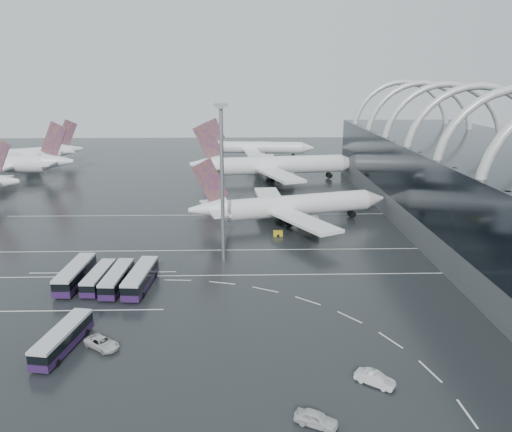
{
  "coord_description": "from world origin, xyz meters",
  "views": [
    {
      "loc": [
        3.09,
        -89.6,
        36.66
      ],
      "look_at": [
        5.73,
        14.16,
        7.0
      ],
      "focal_mm": 35.0,
      "sensor_mm": 36.0,
      "label": 1
    }
  ],
  "objects_px": {
    "airliner_gate_c": "(257,148)",
    "bus_row_near_c": "(117,278)",
    "bus_row_near_b": "(99,277)",
    "van_curve_c": "(375,379)",
    "airliner_gate_b": "(273,166)",
    "van_curve_b": "(316,419)",
    "gse_cart_belly_c": "(278,233)",
    "gse_cart_belly_e": "(305,219)",
    "floodlight_mast": "(222,165)",
    "van_curve_a": "(102,343)",
    "jet_remote_far": "(31,154)",
    "bus_row_near_a": "(75,274)",
    "bus_row_far_b": "(63,338)",
    "gse_cart_belly_b": "(318,228)",
    "bus_row_near_d": "(141,278)",
    "airliner_main": "(288,206)",
    "jet_remote_mid": "(11,164)"
  },
  "relations": [
    {
      "from": "bus_row_near_b",
      "to": "bus_row_near_c",
      "type": "relative_size",
      "value": 0.94
    },
    {
      "from": "bus_row_far_b",
      "to": "gse_cart_belly_b",
      "type": "height_order",
      "value": "bus_row_far_b"
    },
    {
      "from": "airliner_gate_b",
      "to": "bus_row_near_d",
      "type": "relative_size",
      "value": 4.37
    },
    {
      "from": "jet_remote_far",
      "to": "airliner_gate_b",
      "type": "bearing_deg",
      "value": 134.43
    },
    {
      "from": "airliner_main",
      "to": "floodlight_mast",
      "type": "relative_size",
      "value": 1.66
    },
    {
      "from": "bus_row_near_b",
      "to": "bus_row_near_d",
      "type": "bearing_deg",
      "value": -93.51
    },
    {
      "from": "van_curve_c",
      "to": "gse_cart_belly_c",
      "type": "relative_size",
      "value": 2.23
    },
    {
      "from": "airliner_gate_c",
      "to": "van_curve_b",
      "type": "bearing_deg",
      "value": -83.61
    },
    {
      "from": "gse_cart_belly_b",
      "to": "jet_remote_far",
      "type": "bearing_deg",
      "value": 139.28
    },
    {
      "from": "airliner_gate_c",
      "to": "bus_row_near_b",
      "type": "bearing_deg",
      "value": -96.88
    },
    {
      "from": "bus_row_near_c",
      "to": "bus_row_near_d",
      "type": "relative_size",
      "value": 0.92
    },
    {
      "from": "gse_cart_belly_c",
      "to": "gse_cart_belly_e",
      "type": "relative_size",
      "value": 1.06
    },
    {
      "from": "jet_remote_mid",
      "to": "gse_cart_belly_b",
      "type": "relative_size",
      "value": 22.39
    },
    {
      "from": "bus_row_near_a",
      "to": "van_curve_b",
      "type": "distance_m",
      "value": 54.38
    },
    {
      "from": "bus_row_near_a",
      "to": "bus_row_far_b",
      "type": "distance_m",
      "value": 23.11
    },
    {
      "from": "jet_remote_mid",
      "to": "van_curve_c",
      "type": "xyz_separation_m",
      "value": [
        99.61,
        -127.22,
        -4.53
      ]
    },
    {
      "from": "van_curve_c",
      "to": "bus_row_near_b",
      "type": "bearing_deg",
      "value": 90.16
    },
    {
      "from": "jet_remote_mid",
      "to": "jet_remote_far",
      "type": "bearing_deg",
      "value": -80.67
    },
    {
      "from": "bus_row_near_d",
      "to": "gse_cart_belly_c",
      "type": "relative_size",
      "value": 6.39
    },
    {
      "from": "bus_row_near_b",
      "to": "gse_cart_belly_e",
      "type": "xyz_separation_m",
      "value": [
        41.86,
        39.56,
        -1.06
      ]
    },
    {
      "from": "floodlight_mast",
      "to": "gse_cart_belly_e",
      "type": "height_order",
      "value": "floodlight_mast"
    },
    {
      "from": "van_curve_a",
      "to": "gse_cart_belly_c",
      "type": "relative_size",
      "value": 2.46
    },
    {
      "from": "van_curve_a",
      "to": "gse_cart_belly_b",
      "type": "height_order",
      "value": "van_curve_a"
    },
    {
      "from": "van_curve_a",
      "to": "airliner_gate_b",
      "type": "bearing_deg",
      "value": 20.49
    },
    {
      "from": "airliner_gate_c",
      "to": "floodlight_mast",
      "type": "relative_size",
      "value": 1.59
    },
    {
      "from": "airliner_gate_c",
      "to": "bus_row_near_a",
      "type": "height_order",
      "value": "airliner_gate_c"
    },
    {
      "from": "airliner_gate_c",
      "to": "bus_row_near_d",
      "type": "xyz_separation_m",
      "value": [
        -24.39,
        -142.68,
        -2.57
      ]
    },
    {
      "from": "floodlight_mast",
      "to": "gse_cart_belly_e",
      "type": "distance_m",
      "value": 38.82
    },
    {
      "from": "airliner_main",
      "to": "van_curve_b",
      "type": "relative_size",
      "value": 10.84
    },
    {
      "from": "bus_row_near_d",
      "to": "gse_cart_belly_e",
      "type": "height_order",
      "value": "bus_row_near_d"
    },
    {
      "from": "van_curve_b",
      "to": "gse_cart_belly_c",
      "type": "bearing_deg",
      "value": 26.56
    },
    {
      "from": "airliner_gate_c",
      "to": "gse_cart_belly_b",
      "type": "relative_size",
      "value": 23.63
    },
    {
      "from": "van_curve_c",
      "to": "gse_cart_belly_b",
      "type": "bearing_deg",
      "value": 34.31
    },
    {
      "from": "airliner_main",
      "to": "bus_row_near_d",
      "type": "relative_size",
      "value": 3.7
    },
    {
      "from": "airliner_gate_c",
      "to": "gse_cart_belly_c",
      "type": "xyz_separation_m",
      "value": [
        1.99,
        -113.88,
        -3.84
      ]
    },
    {
      "from": "jet_remote_far",
      "to": "van_curve_b",
      "type": "relative_size",
      "value": 8.34
    },
    {
      "from": "bus_row_far_b",
      "to": "bus_row_near_d",
      "type": "bearing_deg",
      "value": -8.11
    },
    {
      "from": "bus_row_far_b",
      "to": "gse_cart_belly_c",
      "type": "bearing_deg",
      "value": -24.01
    },
    {
      "from": "jet_remote_far",
      "to": "gse_cart_belly_b",
      "type": "relative_size",
      "value": 18.88
    },
    {
      "from": "gse_cart_belly_b",
      "to": "gse_cart_belly_c",
      "type": "height_order",
      "value": "gse_cart_belly_c"
    },
    {
      "from": "floodlight_mast",
      "to": "gse_cart_belly_c",
      "type": "relative_size",
      "value": 14.27
    },
    {
      "from": "bus_row_near_c",
      "to": "bus_row_far_b",
      "type": "relative_size",
      "value": 1.0
    },
    {
      "from": "airliner_gate_c",
      "to": "bus_row_near_c",
      "type": "bearing_deg",
      "value": -95.48
    },
    {
      "from": "bus_row_near_a",
      "to": "gse_cart_belly_c",
      "type": "xyz_separation_m",
      "value": [
        38.48,
        26.91,
        -1.29
      ]
    },
    {
      "from": "bus_row_near_b",
      "to": "van_curve_c",
      "type": "distance_m",
      "value": 51.93
    },
    {
      "from": "airliner_gate_b",
      "to": "van_curve_b",
      "type": "bearing_deg",
      "value": -99.24
    },
    {
      "from": "airliner_main",
      "to": "bus_row_near_b",
      "type": "xyz_separation_m",
      "value": [
        -37.27,
        -37.79,
        -2.85
      ]
    },
    {
      "from": "van_curve_c",
      "to": "gse_cart_belly_b",
      "type": "distance_m",
      "value": 62.85
    },
    {
      "from": "airliner_gate_b",
      "to": "floodlight_mast",
      "type": "distance_m",
      "value": 81.43
    },
    {
      "from": "bus_row_near_a",
      "to": "gse_cart_belly_e",
      "type": "height_order",
      "value": "bus_row_near_a"
    }
  ]
}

